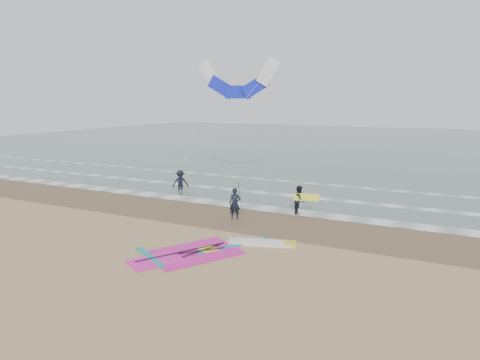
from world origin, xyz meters
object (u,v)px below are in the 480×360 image
at_px(surf_kite, 238,82).
at_px(person_wading, 180,178).
at_px(person_standing, 235,204).
at_px(person_walking, 299,200).
at_px(windsurf_rig, 213,250).

bearing_deg(surf_kite, person_wading, -128.64).
xyz_separation_m(person_standing, person_walking, (2.68, 2.38, -0.03)).
bearing_deg(windsurf_rig, person_walking, 79.68).
bearing_deg(windsurf_rig, person_wading, 130.18).
height_order(person_standing, person_walking, person_standing).
bearing_deg(person_walking, person_wading, 67.13).
bearing_deg(person_walking, windsurf_rig, 161.28).
bearing_deg(surf_kite, person_walking, -41.18).
bearing_deg(person_walking, surf_kite, 40.42).
relative_size(windsurf_rig, surf_kite, 0.75).
bearing_deg(person_wading, surf_kite, 9.53).
height_order(windsurf_rig, surf_kite, surf_kite).
distance_m(windsurf_rig, person_standing, 4.95).
xyz_separation_m(person_walking, surf_kite, (-6.58, 5.76, 6.48)).
relative_size(person_walking, surf_kite, 0.20).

